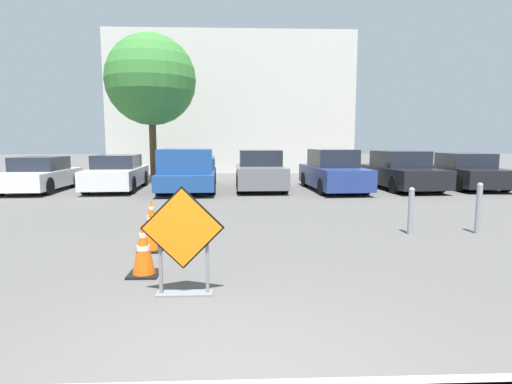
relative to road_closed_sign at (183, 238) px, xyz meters
The scene contains 16 objects.
ground_plane 7.97m from the road_closed_sign, 85.43° to the left, with size 96.00×96.00×0.00m, color #565451.
road_closed_sign is the anchor object (origin of this frame).
traffic_cone_nearest 1.09m from the road_closed_sign, 130.39° to the left, with size 0.42×0.42×0.79m.
traffic_cone_second 2.26m from the road_closed_sign, 112.43° to the left, with size 0.42×0.42×0.75m.
traffic_cone_third 3.51m from the road_closed_sign, 108.49° to the left, with size 0.43×0.43×0.73m.
parked_car_nearest 12.73m from the road_closed_sign, 122.88° to the left, with size 1.94×4.08×1.30m.
parked_car_second 11.76m from the road_closed_sign, 110.49° to the left, with size 2.04×4.34×1.36m.
pickup_truck 10.73m from the road_closed_sign, 96.95° to the left, with size 2.32×5.65×1.61m.
parked_car_third 11.03m from the road_closed_sign, 82.32° to the left, with size 1.92×4.11×1.54m.
parked_car_fourth 11.35m from the road_closed_sign, 67.90° to the left, with size 2.00×4.52×1.58m.
parked_car_fifth 12.99m from the road_closed_sign, 57.07° to the left, with size 2.16×4.62×1.51m.
parked_car_sixth 14.89m from the road_closed_sign, 48.52° to the left, with size 2.12×4.52×1.41m.
bollard_nearest 5.19m from the road_closed_sign, 36.90° to the left, with size 0.12×0.12×0.96m.
bollard_second 6.37m from the road_closed_sign, 29.30° to the left, with size 0.12×0.12×1.05m.
building_facade_backdrop 21.78m from the road_closed_sign, 89.50° to the left, with size 14.67×5.00×8.30m.
street_tree_behind_lot 14.90m from the road_closed_sign, 103.38° to the left, with size 4.07×4.07×6.68m.
Camera 1 is at (0.06, -2.63, 1.87)m, focal length 28.00 mm.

